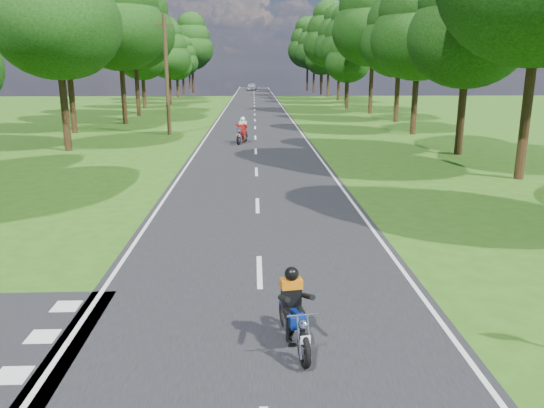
{
  "coord_description": "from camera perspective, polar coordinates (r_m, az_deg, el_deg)",
  "views": [
    {
      "loc": [
        -0.1,
        -9.36,
        4.55
      ],
      "look_at": [
        0.36,
        4.0,
        1.1
      ],
      "focal_mm": 35.0,
      "sensor_mm": 36.0,
      "label": 1
    }
  ],
  "objects": [
    {
      "name": "telegraph_pole",
      "position": [
        37.82,
        -11.25,
        13.47
      ],
      "size": [
        1.2,
        0.26,
        8.0
      ],
      "color": "#382616",
      "rests_on": "ground"
    },
    {
      "name": "treeline",
      "position": [
        69.54,
        -0.74,
        17.51
      ],
      "size": [
        40.0,
        115.35,
        14.78
      ],
      "color": "black",
      "rests_on": "ground"
    },
    {
      "name": "main_road",
      "position": [
        59.53,
        -1.89,
        10.08
      ],
      "size": [
        7.0,
        140.0,
        0.02
      ],
      "primitive_type": "cube",
      "color": "black",
      "rests_on": "ground"
    },
    {
      "name": "rider_near_blue",
      "position": [
        8.92,
        2.37,
        -11.17
      ],
      "size": [
        0.81,
        1.67,
        1.34
      ],
      "primitive_type": null,
      "rotation": [
        0.0,
        0.0,
        0.17
      ],
      "color": "navy",
      "rests_on": "main_road"
    },
    {
      "name": "rider_far_red",
      "position": [
        32.92,
        -3.25,
        7.94
      ],
      "size": [
        1.1,
        2.02,
        1.6
      ],
      "primitive_type": null,
      "rotation": [
        0.0,
        0.0,
        -0.25
      ],
      "color": "#B90E12",
      "rests_on": "main_road"
    },
    {
      "name": "road_markings",
      "position": [
        57.66,
        -2.03,
        9.95
      ],
      "size": [
        7.4,
        140.0,
        0.01
      ],
      "color": "silver",
      "rests_on": "main_road"
    },
    {
      "name": "ground",
      "position": [
        10.4,
        -1.23,
        -11.46
      ],
      "size": [
        160.0,
        160.0,
        0.0
      ],
      "primitive_type": "plane",
      "color": "#2B5212",
      "rests_on": "ground"
    },
    {
      "name": "distant_car",
      "position": [
        111.58,
        -2.21,
        12.5
      ],
      "size": [
        2.2,
        4.48,
        1.47
      ],
      "primitive_type": "imported",
      "rotation": [
        0.0,
        0.0,
        -0.11
      ],
      "color": "silver",
      "rests_on": "main_road"
    }
  ]
}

